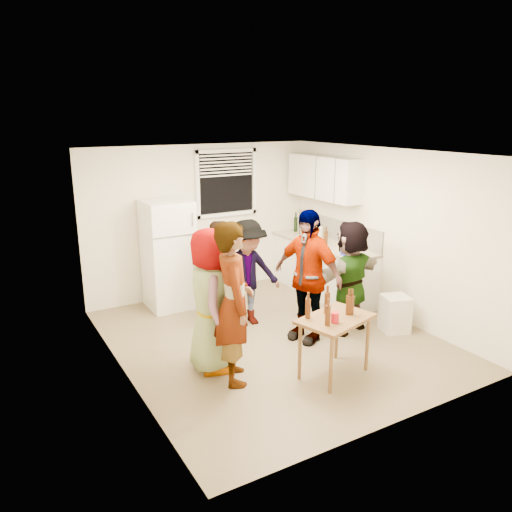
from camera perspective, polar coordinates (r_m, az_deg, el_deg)
room at (r=6.91m, az=1.88°, el=-9.47°), size 4.00×4.50×2.50m
window at (r=8.47m, az=-3.40°, el=8.33°), size 1.12×0.10×1.06m
refrigerator at (r=7.90m, az=-9.98°, el=0.16°), size 0.70×0.70×1.70m
counter_lower at (r=8.55m, az=7.51°, el=-1.47°), size 0.60×2.20×0.86m
countertop at (r=8.42m, az=7.62°, el=1.46°), size 0.64×2.22×0.04m
backsplash at (r=8.55m, az=9.19°, el=2.99°), size 0.03×2.20×0.36m
upper_cabinets at (r=8.46m, az=7.76°, el=8.89°), size 0.34×1.60×0.70m
kettle at (r=8.62m, az=6.16°, el=1.97°), size 0.30×0.27×0.20m
paper_towel at (r=8.47m, az=7.17°, el=1.69°), size 0.12×0.12×0.25m
wine_bottle at (r=9.13m, az=4.54°, el=2.80°), size 0.07×0.07×0.26m
beer_bottle_counter at (r=8.20m, az=7.97°, el=1.19°), size 0.06×0.06×0.23m
blue_cup at (r=7.69m, az=9.89°, el=0.12°), size 0.09×0.09×0.12m
picture_frame at (r=8.82m, az=7.31°, el=2.78°), size 0.02×0.19×0.16m
trash_bin at (r=7.32m, az=15.59°, el=-6.43°), size 0.44×0.44×0.52m
serving_table at (r=6.12m, az=8.78°, el=-13.19°), size 0.98×0.78×0.72m
beer_bottle_table at (r=5.90m, az=8.08°, el=-6.51°), size 0.07×0.07×0.25m
red_cup at (r=5.67m, az=8.98°, el=-7.52°), size 0.09×0.09×0.12m
guest_grey at (r=6.22m, az=-4.94°, el=-12.54°), size 1.92×1.43×0.55m
guest_stripe at (r=5.97m, az=-2.45°, el=-13.82°), size 1.99×1.26×0.45m
guest_back_left at (r=7.47m, az=-3.73°, el=-7.46°), size 0.89×1.59×0.57m
guest_back_right at (r=7.38m, az=-0.96°, el=-7.73°), size 1.05×1.58×0.58m
guest_black at (r=6.96m, az=5.66°, el=-9.32°), size 2.03×1.55×0.44m
guest_orange at (r=7.29m, az=10.37°, el=-8.32°), size 1.74×1.83×0.47m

